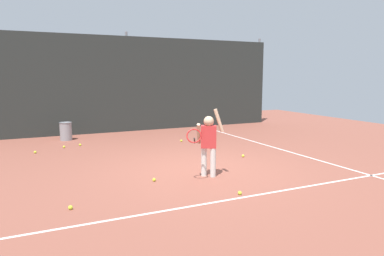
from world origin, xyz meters
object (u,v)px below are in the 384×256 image
Objects in this scene: tennis_player at (208,141)px; tennis_ball_3 at (240,193)px; ball_hopper at (66,131)px; tennis_ball_2 at (64,147)px; tennis_ball_6 at (80,145)px; tennis_ball_0 at (35,152)px; tennis_ball_5 at (243,156)px; tennis_ball_7 at (154,180)px; tennis_ball_4 at (70,208)px; tennis_ball_1 at (181,141)px.

tennis_ball_3 is (-0.02, -1.20, -0.69)m from tennis_player.
ball_hopper is 6.93m from tennis_ball_3.
tennis_ball_2 is 5.82m from tennis_ball_3.
tennis_ball_6 is at bearing 15.11° from tennis_ball_2.
tennis_ball_0 is 0.84m from tennis_ball_2.
tennis_ball_0 is 5.31m from tennis_ball_5.
tennis_ball_7 is (0.79, -4.14, 0.00)m from tennis_ball_6.
tennis_player is 2.85m from tennis_ball_4.
tennis_ball_3 is 1.70m from tennis_ball_7.
tennis_ball_0 is 4.12m from tennis_ball_7.
tennis_ball_0 and tennis_ball_3 have the same top height.
tennis_ball_0 is 1.00× the size of tennis_ball_3.
tennis_ball_1 is 4.93m from tennis_ball_3.
tennis_ball_2 is 1.00× the size of tennis_ball_3.
ball_hopper is 1.18m from tennis_ball_6.
tennis_ball_1 is 1.00× the size of tennis_ball_2.
ball_hopper is 8.52× the size of tennis_ball_1.
tennis_ball_4 and tennis_ball_6 have the same top height.
ball_hopper is 8.52× the size of tennis_ball_7.
ball_hopper is at bearing 84.77° from tennis_ball_4.
tennis_ball_4 is at bearing -130.43° from tennis_ball_1.
tennis_ball_3 and tennis_ball_6 have the same top height.
tennis_ball_0 is at bearing 150.23° from tennis_ball_5.
tennis_ball_1 is at bearing 78.08° from tennis_ball_3.
tennis_ball_4 and tennis_ball_5 have the same top height.
tennis_ball_7 is (1.97, -3.62, 0.00)m from tennis_ball_0.
tennis_player reaches higher than tennis_ball_5.
tennis_ball_4 is at bearing -95.23° from ball_hopper.
tennis_ball_7 is (1.23, -4.02, 0.00)m from tennis_ball_2.
tennis_ball_7 is (-2.64, -0.98, 0.00)m from tennis_ball_5.
tennis_ball_0 is at bearing 121.43° from tennis_ball_3.
tennis_ball_0 is 5.81m from tennis_ball_3.
tennis_ball_2 is 4.20m from tennis_ball_7.
tennis_ball_4 is at bearing -156.92° from tennis_ball_5.
tennis_ball_5 is (0.56, -2.51, 0.00)m from tennis_ball_1.
tennis_player is 20.46× the size of tennis_ball_5.
tennis_ball_7 is at bearing -72.96° from tennis_ball_2.
tennis_player is 4.80m from tennis_ball_2.
tennis_player is 2.40× the size of ball_hopper.
tennis_ball_0 is 1.00× the size of tennis_ball_7.
tennis_ball_7 is at bearing -159.57° from tennis_player.
ball_hopper reaches higher than tennis_ball_5.
ball_hopper is 8.52× the size of tennis_ball_5.
tennis_ball_6 is at bearing 137.34° from tennis_ball_5.
tennis_ball_3 is at bearing -51.69° from tennis_ball_7.
tennis_ball_1 is (3.12, -1.77, -0.26)m from ball_hopper.
tennis_ball_1 is at bearing -12.71° from tennis_ball_6.
tennis_ball_6 is 4.21m from tennis_ball_7.
tennis_ball_6 is at bearing 167.29° from tennis_ball_1.
tennis_ball_1 is (1.00, 3.63, -0.69)m from tennis_player.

